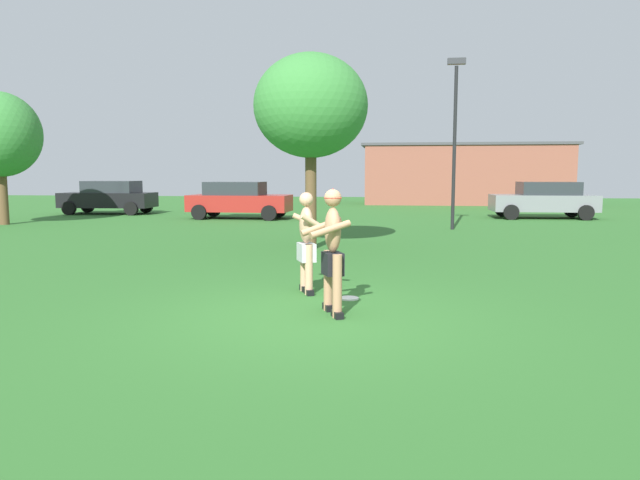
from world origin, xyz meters
The scene contains 10 objects.
ground_plane centered at (0.00, 0.00, 0.00)m, with size 80.00×80.00×0.00m, color #2D6628.
player_with_cap centered at (0.24, 0.20, 0.96)m, with size 0.73×0.79×1.75m.
player_in_gray centered at (-0.32, 1.58, 0.87)m, with size 0.72×0.72×1.65m.
frisbee centered at (0.40, 1.18, 0.01)m, with size 0.30×0.30×0.03m, color white.
car_black_near_post centered at (-12.48, 18.66, 0.82)m, with size 4.36×2.15×1.58m.
car_gray_mid_lot centered at (7.51, 18.37, 0.82)m, with size 4.33×2.09×1.58m.
car_red_far_end centered at (-5.55, 16.61, 0.82)m, with size 4.35×2.12×1.58m.
lamp_post centered at (3.11, 12.82, 3.55)m, with size 0.60×0.24×5.80m.
outbuilding_behind_lot centered at (5.47, 29.94, 1.89)m, with size 12.83×4.44×3.77m.
tree_behind_players centered at (-1.05, 7.15, 3.62)m, with size 2.90×2.90×4.95m.
Camera 1 is at (1.07, -7.66, 1.95)m, focal length 32.54 mm.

